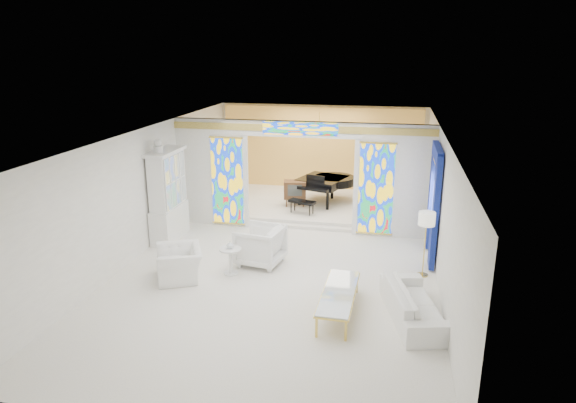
% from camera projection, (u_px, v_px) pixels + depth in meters
% --- Properties ---
extents(floor, '(12.00, 12.00, 0.00)m').
position_uv_depth(floor, '(285.00, 257.00, 12.38)').
color(floor, white).
rests_on(floor, ground).
extents(ceiling, '(7.00, 12.00, 0.02)m').
position_uv_depth(ceiling, '(285.00, 133.00, 11.51)').
color(ceiling, white).
rests_on(ceiling, wall_back).
extents(wall_back, '(7.00, 0.02, 3.00)m').
position_uv_depth(wall_back, '(321.00, 149.00, 17.57)').
color(wall_back, silver).
rests_on(wall_back, floor).
extents(wall_front, '(7.00, 0.02, 3.00)m').
position_uv_depth(wall_front, '(184.00, 331.00, 6.32)').
color(wall_front, silver).
rests_on(wall_front, floor).
extents(wall_left, '(0.02, 12.00, 3.00)m').
position_uv_depth(wall_left, '(146.00, 189.00, 12.63)').
color(wall_left, silver).
rests_on(wall_left, floor).
extents(wall_right, '(0.02, 12.00, 3.00)m').
position_uv_depth(wall_right, '(441.00, 206.00, 11.26)').
color(wall_right, silver).
rests_on(wall_right, floor).
extents(partition_wall, '(7.00, 0.22, 3.00)m').
position_uv_depth(partition_wall, '(300.00, 171.00, 13.77)').
color(partition_wall, silver).
rests_on(partition_wall, floor).
extents(stained_glass_left, '(0.90, 0.04, 2.40)m').
position_uv_depth(stained_glass_left, '(228.00, 181.00, 14.17)').
color(stained_glass_left, gold).
rests_on(stained_glass_left, partition_wall).
extents(stained_glass_right, '(0.90, 0.04, 2.40)m').
position_uv_depth(stained_glass_right, '(376.00, 189.00, 13.38)').
color(stained_glass_right, gold).
rests_on(stained_glass_right, partition_wall).
extents(stained_glass_transom, '(2.00, 0.04, 0.34)m').
position_uv_depth(stained_glass_transom, '(300.00, 129.00, 13.34)').
color(stained_glass_transom, gold).
rests_on(stained_glass_transom, partition_wall).
extents(alcove_platform, '(6.80, 3.80, 0.18)m').
position_uv_depth(alcove_platform, '(312.00, 204.00, 16.20)').
color(alcove_platform, white).
rests_on(alcove_platform, floor).
extents(gold_curtain_back, '(6.70, 0.10, 2.90)m').
position_uv_depth(gold_curtain_back, '(321.00, 150.00, 17.46)').
color(gold_curtain_back, '#E4B04F').
rests_on(gold_curtain_back, wall_back).
extents(chandelier, '(0.48, 0.48, 0.30)m').
position_uv_depth(chandelier, '(319.00, 127.00, 15.35)').
color(chandelier, gold).
rests_on(chandelier, ceiling).
extents(blue_drapes, '(0.14, 1.85, 2.65)m').
position_uv_depth(blue_drapes, '(434.00, 194.00, 11.92)').
color(blue_drapes, navy).
rests_on(blue_drapes, wall_right).
extents(china_cabinet, '(0.56, 1.46, 2.72)m').
position_uv_depth(china_cabinet, '(168.00, 196.00, 13.22)').
color(china_cabinet, white).
rests_on(china_cabinet, floor).
extents(armchair_left, '(1.31, 1.37, 0.69)m').
position_uv_depth(armchair_left, '(179.00, 263.00, 11.15)').
color(armchair_left, white).
rests_on(armchair_left, floor).
extents(armchair_right, '(1.15, 1.12, 0.91)m').
position_uv_depth(armchair_right, '(260.00, 245.00, 11.87)').
color(armchair_right, white).
rests_on(armchair_right, floor).
extents(sofa, '(1.32, 2.26, 0.62)m').
position_uv_depth(sofa, '(414.00, 303.00, 9.48)').
color(sofa, white).
rests_on(sofa, floor).
extents(side_table, '(0.55, 0.55, 0.61)m').
position_uv_depth(side_table, '(231.00, 257.00, 11.34)').
color(side_table, white).
rests_on(side_table, floor).
extents(vase, '(0.21, 0.21, 0.17)m').
position_uv_depth(vase, '(230.00, 245.00, 11.25)').
color(vase, silver).
rests_on(vase, side_table).
extents(coffee_table, '(0.67, 2.01, 0.45)m').
position_uv_depth(coffee_table, '(339.00, 293.00, 9.65)').
color(coffee_table, silver).
rests_on(coffee_table, floor).
extents(floor_lamp, '(0.46, 0.46, 1.47)m').
position_uv_depth(floor_lamp, '(427.00, 222.00, 11.01)').
color(floor_lamp, gold).
rests_on(floor_lamp, floor).
extents(grand_piano, '(2.01, 2.53, 0.97)m').
position_uv_depth(grand_piano, '(327.00, 182.00, 15.97)').
color(grand_piano, black).
rests_on(grand_piano, alcove_platform).
extents(tv_console, '(0.74, 0.57, 0.77)m').
position_uv_depth(tv_console, '(295.00, 190.00, 15.66)').
color(tv_console, '#54331E').
rests_on(tv_console, alcove_platform).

